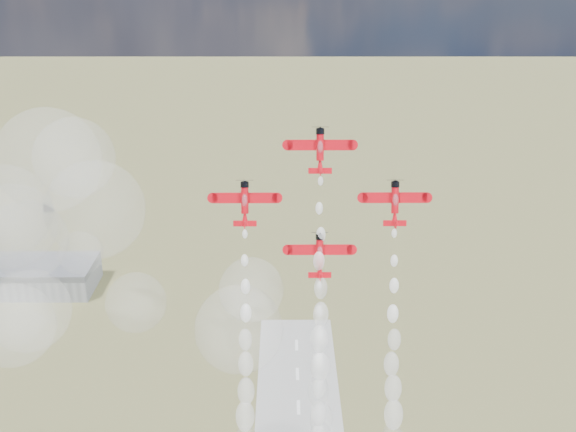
% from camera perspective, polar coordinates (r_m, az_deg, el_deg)
% --- Properties ---
extents(hangar, '(50.00, 28.00, 13.00)m').
position_cam_1_polar(hangar, '(340.01, -20.15, -4.80)').
color(hangar, gray).
rests_on(hangar, ground).
extents(plane_lead, '(12.16, 4.80, 8.50)m').
position_cam_1_polar(plane_lead, '(125.99, 2.74, 5.64)').
color(plane_lead, red).
rests_on(plane_lead, ground).
extents(plane_left, '(12.16, 4.80, 8.50)m').
position_cam_1_polar(plane_left, '(126.48, -3.68, 1.15)').
color(plane_left, red).
rests_on(plane_left, ground).
extents(plane_right, '(12.16, 4.80, 8.50)m').
position_cam_1_polar(plane_right, '(127.94, 9.05, 1.16)').
color(plane_right, red).
rests_on(plane_right, ground).
extents(plane_slot, '(12.16, 4.80, 8.50)m').
position_cam_1_polar(plane_slot, '(127.63, 2.70, -3.26)').
color(plane_slot, red).
rests_on(plane_slot, ground).
extents(smoke_trail_lead, '(5.68, 19.01, 56.27)m').
position_cam_1_polar(smoke_trail_lead, '(135.66, 2.69, -15.94)').
color(smoke_trail_lead, white).
rests_on(smoke_trail_lead, plane_lead).
extents(drifted_smoke_cloud, '(68.46, 36.41, 53.96)m').
position_cam_1_polar(drifted_smoke_cloud, '(150.47, -17.64, -1.99)').
color(drifted_smoke_cloud, white).
rests_on(drifted_smoke_cloud, ground).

